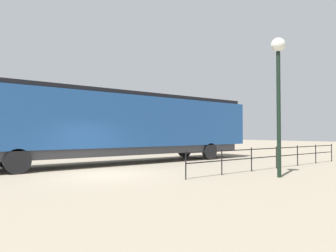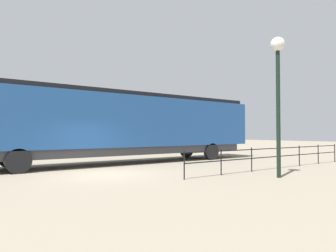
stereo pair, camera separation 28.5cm
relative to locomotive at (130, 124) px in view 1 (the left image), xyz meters
The scene contains 4 objects.
ground_plane 5.51m from the locomotive, 41.47° to the right, with size 120.00×120.00×0.00m, color gray.
locomotive is the anchor object (origin of this frame).
lamp_post 9.05m from the locomotive, 12.49° to the left, with size 0.57×0.57×5.64m.
platform_fence 8.35m from the locomotive, 33.60° to the left, with size 0.05×12.04×1.10m.
Camera 1 is at (11.67, -5.47, 1.76)m, focal length 31.50 mm.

